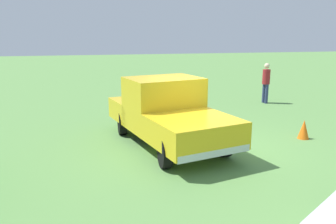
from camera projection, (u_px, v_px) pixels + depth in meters
name	position (u px, v px, depth m)	size (l,w,h in m)	color
ground_plane	(204.00, 147.00, 9.07)	(80.00, 80.00, 0.00)	#5B8C47
pickup_truck	(166.00, 110.00, 9.18)	(4.84, 2.90, 1.80)	black
person_bystander	(266.00, 81.00, 14.50)	(0.35, 0.35, 1.72)	navy
traffic_cone	(304.00, 129.00, 9.70)	(0.32, 0.32, 0.55)	orange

